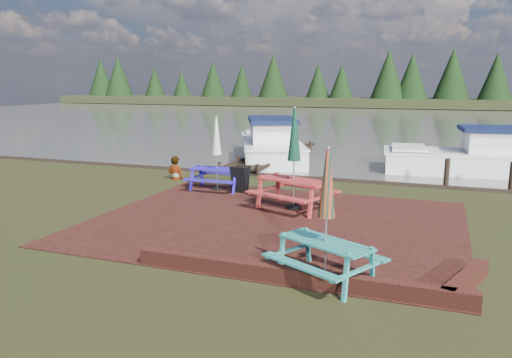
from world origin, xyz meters
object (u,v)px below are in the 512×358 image
object	(u,v)px
chalkboard	(240,179)
person	(175,156)
picnic_table_teal	(326,235)
boat_near	(487,159)
picnic_table_red	(294,175)
boat_jetty	(271,146)
jetty	(273,155)
picnic_table_blue	(217,165)

from	to	relation	value
chalkboard	person	bearing A→B (deg)	165.91
picnic_table_teal	boat_near	size ratio (longest dim) A/B	0.30
boat_near	person	distance (m)	12.39
picnic_table_teal	picnic_table_red	bearing A→B (deg)	140.33
boat_jetty	jetty	bearing A→B (deg)	-84.45
boat_near	picnic_table_teal	bearing A→B (deg)	158.75
picnic_table_red	chalkboard	size ratio (longest dim) A/B	3.22
picnic_table_teal	boat_near	xyz separation A→B (m)	(3.54, 13.59, -0.40)
picnic_table_red	person	distance (m)	5.83
picnic_table_teal	chalkboard	distance (m)	7.27
picnic_table_red	boat_jetty	size ratio (longest dim) A/B	0.34
chalkboard	boat_near	distance (m)	10.75
picnic_table_teal	chalkboard	world-z (taller)	picnic_table_teal
picnic_table_red	picnic_table_blue	distance (m)	3.39
boat_jetty	boat_near	world-z (taller)	boat_jetty
boat_near	person	xyz separation A→B (m)	(-10.66, -6.31, 0.42)
jetty	person	bearing A→B (deg)	-104.78
jetty	picnic_table_teal	bearing A→B (deg)	-67.86
chalkboard	person	world-z (taller)	person
chalkboard	picnic_table_teal	bearing A→B (deg)	-47.15
person	chalkboard	bearing A→B (deg)	160.92
person	picnic_table_teal	bearing A→B (deg)	138.04
picnic_table_red	boat_near	xyz separation A→B (m)	(5.47, 8.97, -0.55)
person	picnic_table_blue	bearing A→B (deg)	156.34
boat_jetty	person	bearing A→B (deg)	-123.83
picnic_table_red	boat_jetty	distance (m)	10.28
picnic_table_blue	boat_near	distance (m)	11.29
picnic_table_teal	chalkboard	xyz separation A→B (m)	(-4.08, 6.01, -0.38)
picnic_table_blue	chalkboard	distance (m)	0.97
picnic_table_teal	picnic_table_blue	bearing A→B (deg)	156.44
picnic_table_red	boat_near	size ratio (longest dim) A/B	0.35
boat_jetty	picnic_table_blue	bearing A→B (deg)	-106.88
chalkboard	picnic_table_blue	bearing A→B (deg)	178.59
jetty	boat_jetty	size ratio (longest dim) A/B	1.12
picnic_table_teal	boat_jetty	bearing A→B (deg)	140.10
boat_near	person	bearing A→B (deg)	113.98
chalkboard	boat_jetty	size ratio (longest dim) A/B	0.11
picnic_table_blue	jetty	size ratio (longest dim) A/B	0.26
picnic_table_teal	boat_near	bearing A→B (deg)	103.05
chalkboard	boat_near	world-z (taller)	boat_near
boat_jetty	person	distance (m)	6.97
boat_near	person	size ratio (longest dim) A/B	4.73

